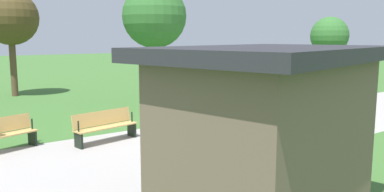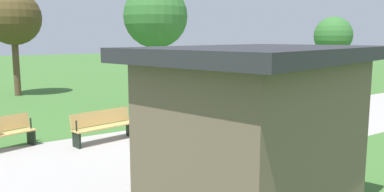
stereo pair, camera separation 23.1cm
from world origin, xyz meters
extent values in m
plane|color=#3D6B2D|center=(0.00, 0.00, 0.00)|extent=(120.00, 120.00, 0.00)
cube|color=#A39E99|center=(0.00, 1.15, 0.00)|extent=(44.97, 4.86, 0.01)
cube|color=tan|center=(-14.08, -4.71, 0.45)|extent=(1.79, 1.50, 0.04)
cube|color=tan|center=(-14.20, -4.87, 0.69)|extent=(1.59, 1.23, 0.40)
cube|color=black|center=(-14.80, -4.17, 0.21)|extent=(0.27, 0.33, 0.43)
cylinder|color=black|center=(-14.79, -4.16, 0.61)|extent=(0.06, 0.06, 0.30)
cube|color=black|center=(-13.37, -5.25, 0.21)|extent=(0.27, 0.33, 0.43)
cylinder|color=black|center=(-13.36, -5.23, 0.61)|extent=(0.06, 0.06, 0.30)
cube|color=tan|center=(-11.80, -3.19, 0.45)|extent=(1.87, 1.34, 0.04)
cube|color=tan|center=(-11.90, -3.36, 0.69)|extent=(1.70, 1.05, 0.40)
cube|color=black|center=(-12.57, -2.74, 0.21)|extent=(0.24, 0.35, 0.43)
cylinder|color=black|center=(-12.56, -2.72, 0.61)|extent=(0.06, 0.06, 0.30)
cube|color=black|center=(-11.03, -3.64, 0.21)|extent=(0.24, 0.35, 0.43)
cylinder|color=black|center=(-11.02, -3.62, 0.61)|extent=(0.06, 0.06, 0.30)
cube|color=tan|center=(-9.35, -1.95, 0.45)|extent=(1.92, 1.16, 0.04)
cube|color=tan|center=(-9.43, -2.13, 0.69)|extent=(1.79, 0.86, 0.40)
cube|color=black|center=(-10.17, -1.59, 0.21)|extent=(0.20, 0.37, 0.43)
cylinder|color=black|center=(-10.16, -1.57, 0.61)|extent=(0.06, 0.06, 0.30)
cube|color=black|center=(-8.53, -2.30, 0.21)|extent=(0.20, 0.37, 0.43)
cylinder|color=black|center=(-8.52, -2.28, 0.61)|extent=(0.06, 0.06, 0.30)
cube|color=tan|center=(-6.77, -1.00, 0.45)|extent=(1.95, 0.97, 0.04)
cube|color=tan|center=(-6.83, -1.19, 0.69)|extent=(1.85, 0.65, 0.40)
cube|color=black|center=(-7.63, -0.74, 0.21)|extent=(0.17, 0.38, 0.43)
cylinder|color=black|center=(-7.62, -0.72, 0.61)|extent=(0.05, 0.05, 0.30)
cube|color=black|center=(-5.92, -1.26, 0.21)|extent=(0.17, 0.38, 0.43)
cylinder|color=black|center=(-5.91, -1.24, 0.61)|extent=(0.05, 0.05, 0.30)
cube|color=tan|center=(-4.10, -0.36, 0.45)|extent=(1.95, 0.77, 0.04)
cube|color=tan|center=(-4.14, -0.56, 0.69)|extent=(1.89, 0.44, 0.40)
cube|color=black|center=(-4.98, -0.21, 0.21)|extent=(0.12, 0.38, 0.43)
cylinder|color=black|center=(-4.98, -0.19, 0.61)|extent=(0.05, 0.05, 0.30)
cube|color=black|center=(-3.22, -0.52, 0.21)|extent=(0.12, 0.38, 0.43)
cylinder|color=black|center=(-3.22, -0.50, 0.61)|extent=(0.05, 0.05, 0.30)
cube|color=tan|center=(-1.37, -0.04, 0.45)|extent=(1.93, 0.55, 0.04)
cube|color=tan|center=(-1.38, -0.24, 0.69)|extent=(1.91, 0.22, 0.40)
cube|color=black|center=(-2.26, 0.01, 0.21)|extent=(0.08, 0.38, 0.43)
cylinder|color=black|center=(-2.26, 0.03, 0.61)|extent=(0.05, 0.05, 0.30)
cube|color=black|center=(-0.48, -0.09, 0.21)|extent=(0.08, 0.38, 0.43)
cylinder|color=black|center=(-0.48, -0.07, 0.61)|extent=(0.05, 0.05, 0.30)
cube|color=tan|center=(1.37, -0.04, 0.45)|extent=(1.93, 0.55, 0.04)
cube|color=tan|center=(1.38, -0.24, 0.69)|extent=(1.91, 0.22, 0.40)
cube|color=black|center=(0.48, -0.09, 0.21)|extent=(0.08, 0.38, 0.43)
cylinder|color=black|center=(0.48, -0.07, 0.61)|extent=(0.05, 0.05, 0.30)
cube|color=black|center=(2.26, 0.01, 0.21)|extent=(0.08, 0.38, 0.43)
cylinder|color=black|center=(2.26, 0.03, 0.61)|extent=(0.05, 0.05, 0.30)
cube|color=tan|center=(4.10, -0.36, 0.45)|extent=(1.95, 0.77, 0.04)
cube|color=tan|center=(4.14, -0.56, 0.69)|extent=(1.89, 0.44, 0.40)
cube|color=black|center=(3.22, -0.52, 0.21)|extent=(0.12, 0.38, 0.43)
cylinder|color=black|center=(3.22, -0.50, 0.61)|extent=(0.05, 0.05, 0.30)
cube|color=black|center=(4.98, -0.21, 0.21)|extent=(0.12, 0.38, 0.43)
cylinder|color=black|center=(4.98, -0.19, 0.61)|extent=(0.05, 0.05, 0.30)
cube|color=black|center=(5.92, -1.26, 0.21)|extent=(0.17, 0.38, 0.43)
cylinder|color=black|center=(5.91, -1.24, 0.61)|extent=(0.05, 0.05, 0.30)
cube|color=navy|center=(-1.48, -0.05, 0.70)|extent=(0.33, 0.22, 0.50)
sphere|color=tan|center=(-1.48, -0.03, 1.09)|extent=(0.22, 0.22, 0.22)
cylinder|color=#23232D|center=(-1.56, 0.13, 0.43)|extent=(0.15, 0.37, 0.13)
cylinder|color=#23232D|center=(-1.55, 0.31, 0.21)|extent=(0.12, 0.12, 0.43)
cylinder|color=#23232D|center=(-1.38, 0.12, 0.43)|extent=(0.15, 0.37, 0.13)
cylinder|color=#23232D|center=(-1.37, 0.30, 0.21)|extent=(0.12, 0.12, 0.43)
cylinder|color=brown|center=(4.24, -11.53, 1.53)|extent=(0.32, 0.32, 3.06)
sphere|color=#4C3D1E|center=(4.24, -11.53, 3.96)|extent=(2.75, 2.75, 2.75)
cylinder|color=#4C3828|center=(-0.39, -5.24, 1.50)|extent=(0.39, 0.39, 2.99)
sphere|color=#336B2D|center=(-0.39, -5.24, 3.91)|extent=(2.82, 2.82, 2.82)
cylinder|color=#4C3828|center=(-15.17, -6.76, 1.13)|extent=(0.43, 0.43, 2.25)
sphere|color=#336B2D|center=(-15.17, -6.76, 3.09)|extent=(2.59, 2.59, 2.59)
cube|color=brown|center=(4.15, 5.93, 1.32)|extent=(3.79, 2.82, 2.65)
cube|color=#28282D|center=(4.15, 5.93, 2.75)|extent=(4.39, 3.42, 0.20)
camera|label=1|loc=(8.52, 9.99, 2.99)|focal=36.85mm
camera|label=2|loc=(8.33, 10.13, 2.99)|focal=36.85mm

